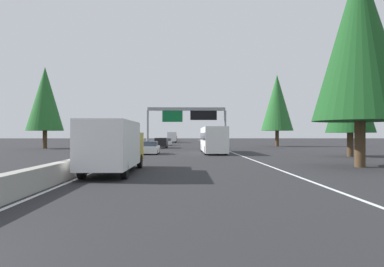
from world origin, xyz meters
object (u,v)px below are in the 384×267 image
(sedan_mid_right, at_px, (167,142))
(conifer_right_mid, at_px, (277,103))
(bus_far_right, at_px, (213,139))
(conifer_right_foreground, at_px, (360,40))
(sedan_near_right, at_px, (173,140))
(conifer_left_near, at_px, (45,99))
(box_truck_mid_left, at_px, (114,145))
(conifer_right_near, at_px, (350,91))
(pickup_near_center, at_px, (174,138))
(sign_gantry_overhead, at_px, (188,116))
(oncoming_near, at_px, (94,144))
(sedan_far_center, at_px, (151,148))
(minivan_distant_a, at_px, (161,142))
(box_truck_distant_b, at_px, (172,137))

(sedan_mid_right, distance_m, conifer_right_mid, 24.07)
(bus_far_right, xyz_separation_m, conifer_right_foreground, (-18.84, -8.48, 6.95))
(sedan_near_right, height_order, conifer_left_near, conifer_left_near)
(bus_far_right, relative_size, conifer_left_near, 0.88)
(box_truck_mid_left, height_order, conifer_right_near, conifer_right_near)
(conifer_right_foreground, distance_m, conifer_right_mid, 43.04)
(pickup_near_center, relative_size, conifer_left_near, 0.43)
(sign_gantry_overhead, xyz_separation_m, sedan_mid_right, (19.04, 4.13, -4.53))
(sign_gantry_overhead, relative_size, oncoming_near, 2.26)
(sedan_far_center, height_order, oncoming_near, oncoming_near)
(sedan_far_center, distance_m, conifer_right_near, 22.11)
(bus_far_right, height_order, minivan_distant_a, bus_far_right)
(sedan_mid_right, xyz_separation_m, sedan_near_right, (38.15, -0.03, 0.00))
(bus_far_right, relative_size, sedan_near_right, 2.61)
(sign_gantry_overhead, distance_m, pickup_near_center, 75.37)
(box_truck_mid_left, bearing_deg, sedan_mid_right, -0.36)
(pickup_near_center, bearing_deg, sedan_near_right, -179.28)
(sedan_mid_right, xyz_separation_m, conifer_right_foreground, (-51.07, -15.59, 7.99))
(minivan_distant_a, bearing_deg, box_truck_mid_left, 179.84)
(conifer_right_near, bearing_deg, conifer_right_foreground, 157.20)
(sedan_far_center, bearing_deg, conifer_left_near, 48.33)
(sign_gantry_overhead, xyz_separation_m, conifer_right_foreground, (-32.02, -11.46, 3.46))
(sign_gantry_overhead, height_order, conifer_right_mid, conifer_right_mid)
(sign_gantry_overhead, height_order, sedan_far_center, sign_gantry_overhead)
(sedan_mid_right, xyz_separation_m, conifer_left_near, (-18.06, 18.70, 7.29))
(sign_gantry_overhead, height_order, conifer_right_foreground, conifer_right_foreground)
(sign_gantry_overhead, xyz_separation_m, conifer_left_near, (0.99, 22.84, 2.76))
(sedan_mid_right, height_order, conifer_left_near, conifer_left_near)
(pickup_near_center, relative_size, oncoming_near, 1.00)
(sedan_mid_right, distance_m, bus_far_right, 33.02)
(conifer_right_near, bearing_deg, sedan_far_center, 76.99)
(conifer_left_near, bearing_deg, sedan_mid_right, -46.01)
(conifer_right_foreground, bearing_deg, sedan_far_center, 43.67)
(oncoming_near, relative_size, conifer_right_foreground, 0.39)
(sign_gantry_overhead, relative_size, pickup_near_center, 2.26)
(sedan_mid_right, relative_size, oncoming_near, 0.79)
(sedan_far_center, xyz_separation_m, box_truck_distant_b, (59.07, -0.32, 0.93))
(box_truck_distant_b, relative_size, conifer_right_near, 0.77)
(sedan_mid_right, bearing_deg, minivan_distant_a, 179.15)
(oncoming_near, height_order, conifer_right_mid, conifer_right_mid)
(sign_gantry_overhead, distance_m, sedan_far_center, 16.70)
(minivan_distant_a, height_order, conifer_right_mid, conifer_right_mid)
(sedan_far_center, height_order, minivan_distant_a, minivan_distant_a)
(sedan_far_center, distance_m, conifer_right_foreground, 24.22)
(bus_far_right, height_order, conifer_right_near, conifer_right_near)
(bus_far_right, xyz_separation_m, sedan_near_right, (70.37, 7.08, -1.03))
(sedan_near_right, bearing_deg, box_truck_distant_b, -179.63)
(bus_far_right, relative_size, conifer_right_mid, 0.84)
(pickup_near_center, bearing_deg, sedan_far_center, 180.00)
(pickup_near_center, relative_size, minivan_distant_a, 1.12)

